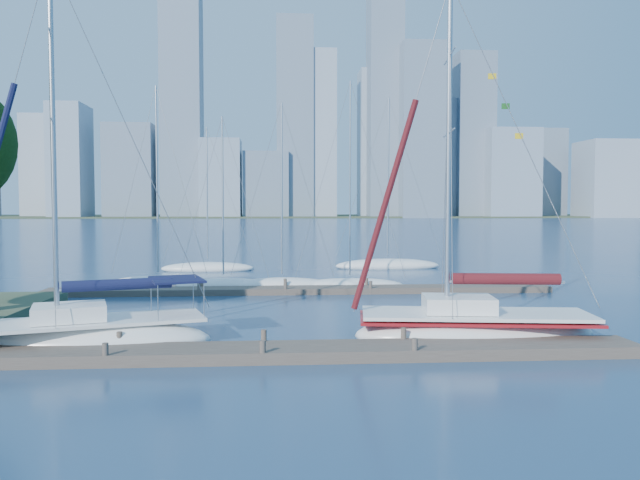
{
  "coord_description": "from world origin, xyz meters",
  "views": [
    {
      "loc": [
        0.43,
        -20.97,
        5.12
      ],
      "look_at": [
        2.21,
        4.0,
        3.8
      ],
      "focal_mm": 35.0,
      "sensor_mm": 36.0,
      "label": 1
    }
  ],
  "objects": [
    {
      "name": "far_dock",
      "position": [
        2.0,
        16.0,
        0.18
      ],
      "size": [
        30.0,
        1.8,
        0.36
      ],
      "primitive_type": "cube",
      "color": "#493E35",
      "rests_on": "ground"
    },
    {
      "name": "bg_boat_6",
      "position": [
        -5.04,
        29.58,
        0.24
      ],
      "size": [
        7.72,
        3.56,
        11.84
      ],
      "rotation": [
        0.0,
        0.0,
        -0.2
      ],
      "color": "white",
      "rests_on": "ground"
    },
    {
      "name": "bg_boat_0",
      "position": [
        -7.04,
        19.19,
        0.27
      ],
      "size": [
        7.16,
        4.41,
        13.11
      ],
      "rotation": [
        0.0,
        0.0,
        -0.34
      ],
      "color": "white",
      "rests_on": "ground"
    },
    {
      "name": "sailboat_maroon",
      "position": [
        8.04,
        2.22,
        1.04
      ],
      "size": [
        9.62,
        4.22,
        14.19
      ],
      "rotation": [
        0.0,
        0.0,
        -0.13
      ],
      "color": "white",
      "rests_on": "ground"
    },
    {
      "name": "bg_boat_3",
      "position": [
        5.08,
        17.77,
        0.25
      ],
      "size": [
        7.1,
        3.03,
        13.26
      ],
      "rotation": [
        0.0,
        0.0,
        -0.16
      ],
      "color": "white",
      "rests_on": "ground"
    },
    {
      "name": "bg_boat_7",
      "position": [
        9.8,
        30.55,
        0.29
      ],
      "size": [
        9.13,
        4.65,
        14.57
      ],
      "rotation": [
        0.0,
        0.0,
        -0.27
      ],
      "color": "white",
      "rests_on": "ground"
    },
    {
      "name": "ground",
      "position": [
        0.0,
        0.0,
        0.0
      ],
      "size": [
        700.0,
        700.0,
        0.0
      ],
      "primitive_type": "plane",
      "color": "navy",
      "rests_on": "ground"
    },
    {
      "name": "near_dock",
      "position": [
        0.0,
        0.0,
        0.2
      ],
      "size": [
        26.0,
        2.0,
        0.4
      ],
      "primitive_type": "cube",
      "color": "#493E35",
      "rests_on": "ground"
    },
    {
      "name": "skyline",
      "position": [
        15.04,
        290.62,
        36.4
      ],
      "size": [
        502.68,
        51.31,
        115.74
      ],
      "color": "#7F90A5",
      "rests_on": "ground"
    },
    {
      "name": "sailboat_navy",
      "position": [
        -6.39,
        2.02,
        1.11
      ],
      "size": [
        9.3,
        5.36,
        14.47
      ],
      "rotation": [
        0.0,
        0.0,
        0.3
      ],
      "color": "white",
      "rests_on": "ground"
    },
    {
      "name": "bg_boat_2",
      "position": [
        0.82,
        17.95,
        0.25
      ],
      "size": [
        6.72,
        3.03,
        11.9
      ],
      "rotation": [
        0.0,
        0.0,
        -0.14
      ],
      "color": "white",
      "rests_on": "ground"
    },
    {
      "name": "bg_boat_1",
      "position": [
        -2.86,
        18.33,
        0.23
      ],
      "size": [
        6.55,
        4.41,
        11.08
      ],
      "rotation": [
        0.0,
        0.0,
        -0.42
      ],
      "color": "white",
      "rests_on": "ground"
    },
    {
      "name": "far_shore",
      "position": [
        0.0,
        320.0,
        0.0
      ],
      "size": [
        800.0,
        100.0,
        1.5
      ],
      "primitive_type": "cube",
      "color": "#38472D",
      "rests_on": "ground"
    }
  ]
}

